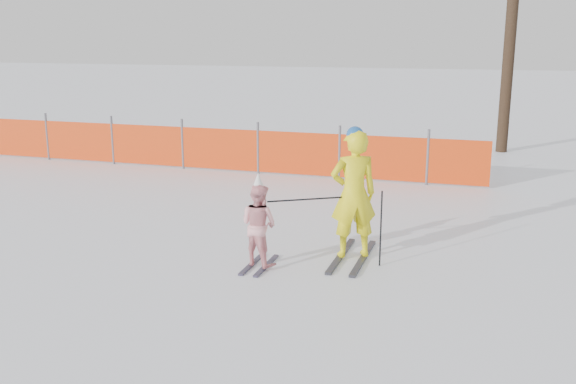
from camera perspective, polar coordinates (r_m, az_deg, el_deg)
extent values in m
plane|color=white|center=(9.26, -0.94, -6.72)|extent=(120.00, 120.00, 0.00)
cube|color=black|center=(9.72, 4.72, -5.65)|extent=(0.09, 1.61, 0.04)
cube|color=black|center=(9.65, 6.69, -5.84)|extent=(0.09, 1.61, 0.04)
imported|color=#FDEE15|center=(9.41, 5.84, -0.18)|extent=(0.82, 0.72, 1.89)
sphere|color=#1C539C|center=(9.24, 5.97, 5.07)|extent=(0.25, 0.25, 0.25)
cube|color=black|center=(9.37, -3.22, -6.41)|extent=(0.09, 0.92, 0.03)
cube|color=black|center=(9.30, -1.94, -6.55)|extent=(0.09, 0.92, 0.03)
imported|color=#FFA6AC|center=(9.14, -2.62, -2.90)|extent=(0.69, 0.62, 1.19)
cone|color=white|center=(8.98, -2.66, 0.97)|extent=(0.19, 0.19, 0.24)
cylinder|color=black|center=(9.25, 8.25, -3.25)|extent=(0.02, 0.02, 1.11)
cylinder|color=black|center=(9.21, 1.68, -0.66)|extent=(1.01, 0.62, 0.02)
cylinder|color=#595960|center=(18.35, -20.61, 4.64)|extent=(0.06, 0.06, 1.25)
cylinder|color=#595960|center=(17.19, -15.33, 4.47)|extent=(0.06, 0.06, 1.25)
cylinder|color=#595960|center=(16.20, -9.35, 4.24)|extent=(0.06, 0.06, 1.25)
cylinder|color=#595960|center=(15.41, -2.68, 3.93)|extent=(0.06, 0.06, 1.25)
cylinder|color=#595960|center=(14.84, 4.60, 3.52)|extent=(0.06, 0.06, 1.25)
cylinder|color=#595960|center=(14.53, 12.31, 3.03)|extent=(0.06, 0.06, 1.25)
cube|color=red|center=(16.36, -10.37, 4.02)|extent=(15.35, 0.03, 1.00)
cylinder|color=#322316|center=(19.24, 19.04, 11.56)|extent=(0.32, 0.32, 5.53)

